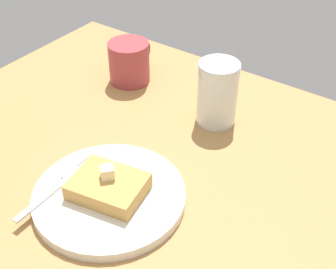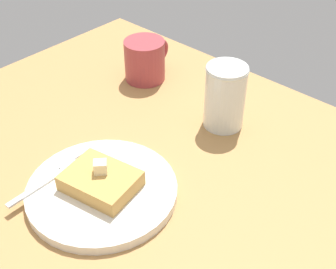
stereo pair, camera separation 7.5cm
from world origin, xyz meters
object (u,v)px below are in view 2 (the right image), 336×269
(syrup_jar, at_px, (225,99))
(fork, at_px, (58,174))
(plate, at_px, (102,190))
(coffee_mug, at_px, (145,60))

(syrup_jar, bearing_deg, fork, 162.07)
(plate, distance_m, coffee_mug, 0.34)
(plate, height_order, coffee_mug, coffee_mug)
(plate, height_order, syrup_jar, syrup_jar)
(fork, height_order, syrup_jar, syrup_jar)
(plate, relative_size, coffee_mug, 2.06)
(plate, height_order, fork, fork)
(plate, bearing_deg, coffee_mug, 33.53)
(syrup_jar, bearing_deg, coffee_mug, 84.57)
(plate, xyz_separation_m, syrup_jar, (0.27, -0.03, 0.04))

